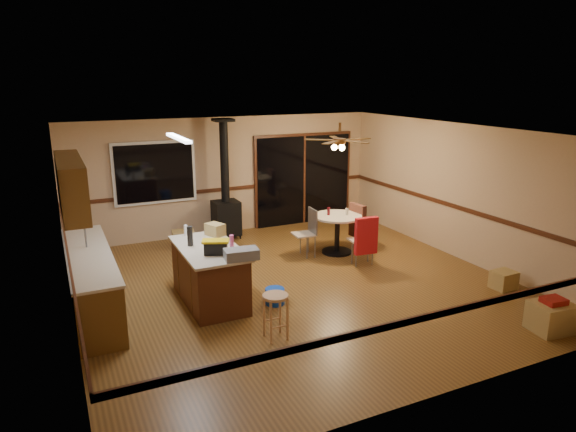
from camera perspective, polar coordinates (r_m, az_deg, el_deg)
floor at (r=8.84m, az=0.84°, el=-7.68°), size 7.00×7.00×0.00m
ceiling at (r=8.19m, az=0.91°, el=9.34°), size 7.00×7.00×0.00m
wall_back at (r=11.59m, az=-6.78°, el=4.47°), size 7.00×0.00×7.00m
wall_front at (r=5.65m, az=16.81°, el=-7.69°), size 7.00×0.00×7.00m
wall_left at (r=7.62m, az=-23.53°, el=-2.39°), size 0.00×7.00×7.00m
wall_right at (r=10.40m, az=18.48°, el=2.56°), size 0.00×7.00×7.00m
chair_rail at (r=8.50m, az=0.86°, el=-1.46°), size 7.00×7.00×0.08m
window at (r=11.11m, az=-14.59°, el=4.68°), size 1.72×0.10×1.32m
sliding_door at (r=12.31m, az=1.76°, el=4.02°), size 2.52×0.10×2.10m
lower_cabinets at (r=8.38m, az=-20.99°, el=-6.89°), size 0.60×3.00×0.86m
countertop at (r=8.23m, az=-21.29°, el=-3.98°), size 0.64×3.04×0.04m
upper_cabinets at (r=8.16m, az=-22.96°, el=3.14°), size 0.35×2.00×0.80m
kitchen_island at (r=8.17m, az=-8.71°, el=-6.41°), size 0.88×1.68×0.90m
wood_stove at (r=11.23m, az=-6.92°, el=1.14°), size 0.55×0.50×2.52m
ceiling_fan at (r=9.95m, az=5.74°, el=8.06°), size 0.24×0.24×0.55m
fluorescent_strip at (r=7.87m, az=-12.08°, el=8.48°), size 0.10×1.20×0.04m
toolbox_grey at (r=7.42m, az=-5.20°, el=-4.23°), size 0.51×0.33×0.15m
toolbox_black at (r=7.67m, az=-8.02°, el=-3.54°), size 0.38×0.29×0.19m
toolbox_yellow_lid at (r=7.63m, az=-8.05°, el=-2.77°), size 0.44×0.34×0.03m
box_on_island at (r=8.56m, az=-8.09°, el=-1.49°), size 0.32×0.36×0.20m
bottle_dark at (r=8.09m, az=-10.83°, el=-2.21°), size 0.09×0.09×0.31m
bottle_pink at (r=7.92m, az=-6.28°, el=-2.81°), size 0.08×0.08×0.20m
bottle_white at (r=8.61m, az=-11.28°, el=-1.59°), size 0.06×0.06×0.18m
bar_stool at (r=7.04m, az=-1.39°, el=-11.10°), size 0.42×0.42×0.63m
blue_bucket at (r=8.11m, az=-1.47°, el=-8.90°), size 0.39×0.39×0.25m
dining_table at (r=10.29m, az=5.50°, el=-1.25°), size 0.97×0.97×0.78m
glass_red at (r=10.22m, az=4.53°, el=0.53°), size 0.07×0.07×0.15m
glass_cream at (r=10.26m, az=6.55°, el=0.48°), size 0.06×0.06×0.13m
chair_left at (r=10.08m, az=2.32°, el=-1.23°), size 0.43×0.43×0.51m
chair_near at (r=9.61m, az=8.60°, el=-2.17°), size 0.46×0.50×0.70m
chair_right at (r=10.57m, az=7.83°, el=-0.53°), size 0.50×0.46×0.70m
box_under_window at (r=10.88m, az=-11.53°, el=-2.54°), size 0.49×0.42×0.36m
box_corner_a at (r=8.15m, az=27.23°, el=-9.95°), size 0.60×0.52×0.41m
box_corner_b at (r=9.38m, az=22.84°, el=-6.55°), size 0.38×0.33×0.30m
box_small_red at (r=8.05m, az=27.44°, el=-8.35°), size 0.33×0.28×0.08m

